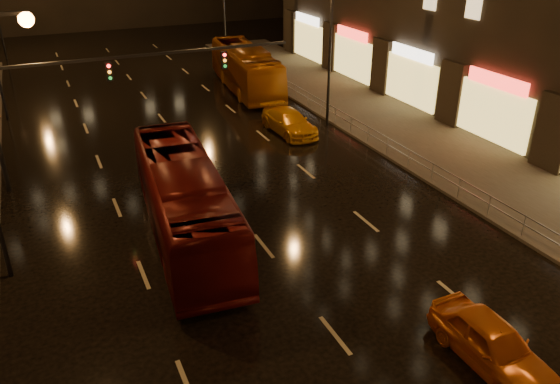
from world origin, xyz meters
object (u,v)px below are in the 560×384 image
object	(u,v)px
taxi_near	(492,343)
bus_curb	(246,68)
taxi_far	(289,122)
bus_red	(184,199)

from	to	relation	value
taxi_near	bus_curb	bearing A→B (deg)	82.30
taxi_near	taxi_far	distance (m)	21.03
bus_red	taxi_near	world-z (taller)	bus_red
bus_curb	taxi_far	size ratio (longest dim) A/B	2.46
bus_red	bus_curb	xyz separation A→B (m)	(10.48, 19.94, 0.02)
bus_curb	taxi_far	bearing A→B (deg)	-89.94
bus_red	bus_curb	distance (m)	22.52
taxi_near	taxi_far	size ratio (longest dim) A/B	0.88
bus_red	bus_curb	bearing A→B (deg)	67.70
bus_red	taxi_far	bearing A→B (deg)	50.99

